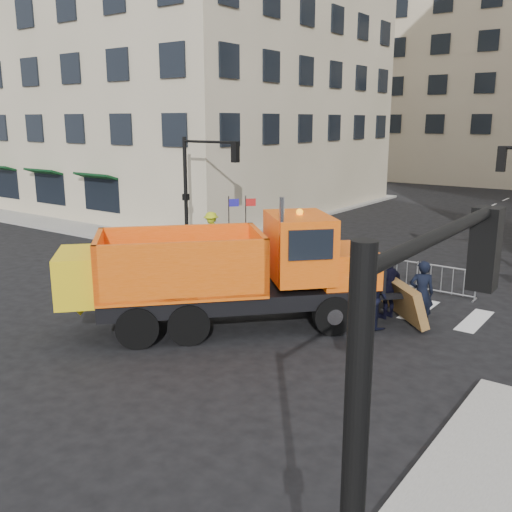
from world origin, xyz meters
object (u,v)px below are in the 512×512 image
Objects in this scene: plow_truck at (224,270)px; cop_a at (421,293)px; cop_b at (375,297)px; cop_c at (389,287)px; worker at (211,232)px.

cop_a is at bearing -8.49° from plow_truck.
cop_c is at bearing -60.42° from cop_b.
worker reaches higher than cop_b.
cop_a is at bearing -13.87° from worker.
cop_a reaches higher than cop_c.
worker is at bearing 86.05° from plow_truck.
cop_b is 1.03m from cop_c.
worker reaches higher than cop_c.
plow_truck is 9.70m from worker.
cop_a is 1.10m from cop_c.
cop_c is 10.71m from worker.
plow_truck is at bearing -25.16° from cop_c.
plow_truck is 4.65m from cop_b.
cop_b is (-1.07, -0.95, -0.09)m from cop_a.
plow_truck reaches higher than cop_b.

